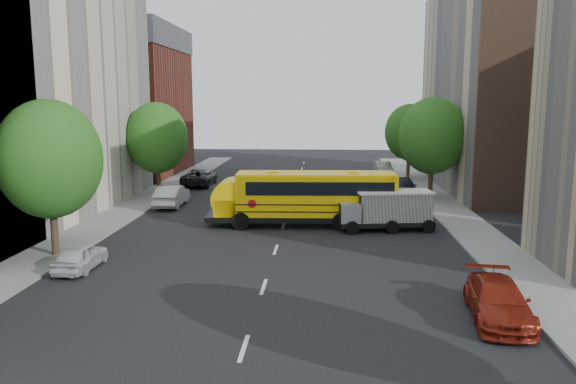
# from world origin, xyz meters

# --- Properties ---
(ground) EXTENTS (120.00, 120.00, 0.00)m
(ground) POSITION_xyz_m (0.00, 0.00, 0.00)
(ground) COLOR black
(ground) RESTS_ON ground
(sidewalk_left) EXTENTS (3.00, 80.00, 0.12)m
(sidewalk_left) POSITION_xyz_m (-11.50, 5.00, 0.06)
(sidewalk_left) COLOR slate
(sidewalk_left) RESTS_ON ground
(sidewalk_right) EXTENTS (3.00, 80.00, 0.12)m
(sidewalk_right) POSITION_xyz_m (11.50, 5.00, 0.06)
(sidewalk_right) COLOR slate
(sidewalk_right) RESTS_ON ground
(lane_markings) EXTENTS (0.15, 64.00, 0.01)m
(lane_markings) POSITION_xyz_m (0.00, 10.00, 0.01)
(lane_markings) COLOR silver
(lane_markings) RESTS_ON ground
(building_left_cream) EXTENTS (10.00, 26.00, 20.00)m
(building_left_cream) POSITION_xyz_m (-18.00, 6.00, 10.00)
(building_left_cream) COLOR beige
(building_left_cream) RESTS_ON ground
(building_left_redbrick) EXTENTS (10.00, 15.00, 13.00)m
(building_left_redbrick) POSITION_xyz_m (-18.00, 28.00, 6.50)
(building_left_redbrick) COLOR maroon
(building_left_redbrick) RESTS_ON ground
(building_right_far) EXTENTS (10.00, 22.00, 18.00)m
(building_right_far) POSITION_xyz_m (18.00, 20.00, 9.00)
(building_right_far) COLOR #C0AF95
(building_right_far) RESTS_ON ground
(building_right_sidewall) EXTENTS (10.10, 0.30, 18.00)m
(building_right_sidewall) POSITION_xyz_m (18.00, 9.00, 9.00)
(building_right_sidewall) COLOR brown
(building_right_sidewall) RESTS_ON ground
(street_tree_1) EXTENTS (5.12, 5.12, 7.90)m
(street_tree_1) POSITION_xyz_m (-11.00, -4.00, 4.95)
(street_tree_1) COLOR #38281C
(street_tree_1) RESTS_ON ground
(street_tree_2) EXTENTS (4.99, 4.99, 7.71)m
(street_tree_2) POSITION_xyz_m (-11.00, 14.00, 4.83)
(street_tree_2) COLOR #38281C
(street_tree_2) RESTS_ON ground
(street_tree_4) EXTENTS (5.25, 5.25, 8.10)m
(street_tree_4) POSITION_xyz_m (11.00, 14.00, 5.08)
(street_tree_4) COLOR #38281C
(street_tree_4) RESTS_ON ground
(street_tree_5) EXTENTS (4.86, 4.86, 7.51)m
(street_tree_5) POSITION_xyz_m (11.00, 26.00, 4.70)
(street_tree_5) COLOR #38281C
(street_tree_5) RESTS_ON ground
(school_bus) EXTENTS (12.39, 3.48, 3.46)m
(school_bus) POSITION_xyz_m (1.22, 3.93, 1.93)
(school_bus) COLOR black
(school_bus) RESTS_ON ground
(safari_truck) EXTENTS (5.89, 2.83, 2.42)m
(safari_truck) POSITION_xyz_m (6.33, 3.01, 1.28)
(safari_truck) COLOR black
(safari_truck) RESTS_ON ground
(parked_car_0) EXTENTS (1.52, 3.74, 1.27)m
(parked_car_0) POSITION_xyz_m (-8.80, -6.07, 0.64)
(parked_car_0) COLOR silver
(parked_car_0) RESTS_ON ground
(parked_car_1) EXTENTS (1.80, 4.90, 1.60)m
(parked_car_1) POSITION_xyz_m (-8.80, 9.89, 0.80)
(parked_car_1) COLOR silver
(parked_car_1) RESTS_ON ground
(parked_car_2) EXTENTS (2.60, 5.59, 1.55)m
(parked_car_2) POSITION_xyz_m (-9.00, 20.24, 0.77)
(parked_car_2) COLOR black
(parked_car_2) RESTS_ON ground
(parked_car_3) EXTENTS (2.45, 5.02, 1.41)m
(parked_car_3) POSITION_xyz_m (8.80, -11.05, 0.70)
(parked_car_3) COLOR maroon
(parked_car_3) RESTS_ON ground
(parked_car_4) EXTENTS (2.03, 4.76, 1.60)m
(parked_car_4) POSITION_xyz_m (9.11, 15.40, 0.80)
(parked_car_4) COLOR #2D314E
(parked_car_4) RESTS_ON ground
(parked_car_5) EXTENTS (1.76, 4.49, 1.45)m
(parked_car_5) POSITION_xyz_m (8.80, 28.79, 0.73)
(parked_car_5) COLOR gray
(parked_car_5) RESTS_ON ground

